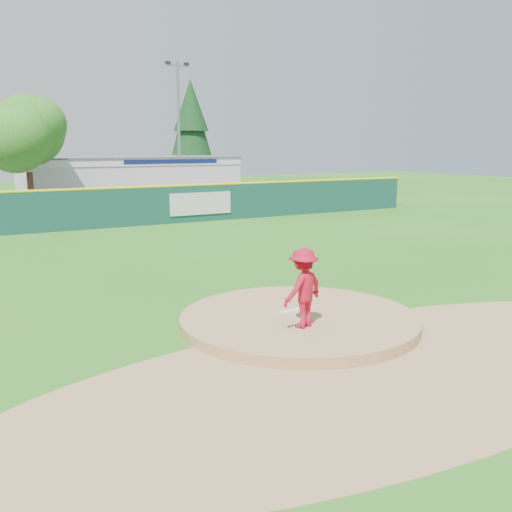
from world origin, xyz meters
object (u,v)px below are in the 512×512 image
pool_building_grp (128,178)px  light_pole_right (179,125)px  deciduous_tree (27,138)px  conifer_tree (191,129)px  van (38,208)px  pitcher (303,288)px

pool_building_grp → light_pole_right: (3.00, -2.99, 3.88)m
deciduous_tree → conifer_tree: (15.00, 11.00, 0.99)m
pool_building_grp → conifer_tree: conifer_tree is taller
van → light_pole_right: bearing=-39.4°
deciduous_tree → light_pole_right: light_pole_right is taller
van → pitcher: bearing=-154.3°
pitcher → light_pole_right: light_pole_right is taller
van → deciduous_tree: 4.34m
pool_building_grp → light_pole_right: light_pole_right is taller
pool_building_grp → conifer_tree: (7.00, 4.01, 3.88)m
van → pool_building_grp: bearing=-19.7°
pool_building_grp → deciduous_tree: size_ratio=2.07×
van → deciduous_tree: (0.00, 2.02, 3.84)m
van → pool_building_grp: (8.01, 9.02, 0.95)m
pitcher → van: size_ratio=0.34×
pool_building_grp → light_pole_right: 5.75m
pitcher → deciduous_tree: 26.04m
pitcher → pool_building_grp: pool_building_grp is taller
van → deciduous_tree: bearing=21.8°
conifer_tree → light_pole_right: size_ratio=0.95×
pitcher → van: (-1.58, 23.74, -0.39)m
pitcher → light_pole_right: bearing=-124.8°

